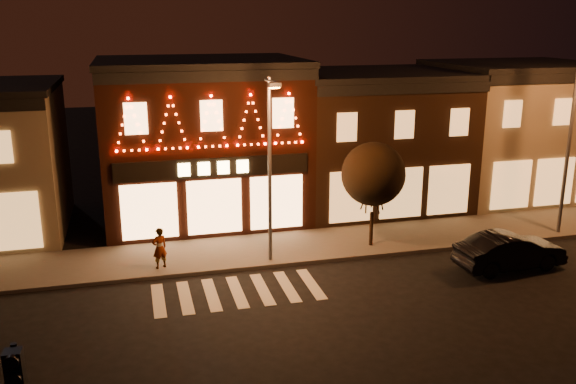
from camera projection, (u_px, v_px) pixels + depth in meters
name	position (u px, v px, depth m)	size (l,w,h in m)	color
ground	(258.00, 342.00, 20.26)	(120.00, 120.00, 0.00)	black
sidewalk_far	(265.00, 250.00, 28.18)	(44.00, 4.00, 0.15)	#47423D
building_pulp	(202.00, 139.00, 32.16)	(10.20, 8.34, 8.30)	black
building_right_a	(372.00, 138.00, 34.57)	(9.20, 8.28, 7.50)	#311D11
building_right_b	(514.00, 129.00, 36.69)	(9.20, 8.28, 7.80)	#7C7258
streetlamp_mid	(270.00, 157.00, 25.37)	(0.51, 1.79, 7.82)	#59595E
streetlamp_right	(576.00, 128.00, 28.68)	(0.74, 2.03, 8.86)	#59595E
tree_right	(373.00, 174.00, 27.65)	(2.88, 2.88, 4.81)	black
dark_sedan	(510.00, 251.00, 26.07)	(1.63, 4.69, 1.54)	black
pedestrian	(160.00, 248.00, 25.70)	(0.64, 0.42, 1.76)	gray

